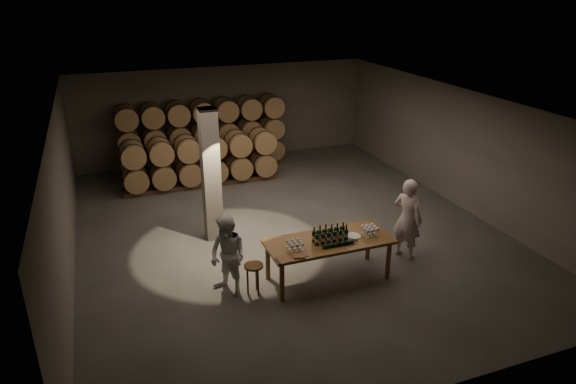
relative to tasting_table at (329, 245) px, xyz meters
name	(u,v)px	position (x,y,z in m)	size (l,w,h in m)	color
room	(211,176)	(-1.80, 2.70, 0.80)	(12.00, 12.00, 12.00)	#494744
tasting_table	(329,245)	(0.00, 0.00, 0.00)	(2.60, 1.10, 0.90)	brown
barrel_stack_back	(203,134)	(-0.96, 7.70, 0.40)	(5.48, 0.95, 2.31)	#55321D
barrel_stack_front	(201,159)	(-1.35, 6.30, 0.03)	(4.70, 0.95, 1.57)	#55321D
bottle_cluster	(330,235)	(0.01, -0.03, 0.23)	(0.74, 0.24, 0.35)	black
lying_bottles	(339,244)	(0.08, -0.29, 0.14)	(0.77, 0.08, 0.08)	black
glass_cluster_left	(295,243)	(-0.78, -0.08, 0.22)	(0.30, 0.30, 0.17)	silver
glass_cluster_right	(370,228)	(0.91, -0.06, 0.24)	(0.31, 0.31, 0.19)	silver
plate	(354,236)	(0.56, -0.03, 0.11)	(0.30, 0.30, 0.02)	white
notebook_near	(299,256)	(-0.82, -0.42, 0.12)	(0.22, 0.18, 0.03)	brown
notebook_corner	(283,260)	(-1.15, -0.45, 0.12)	(0.22, 0.28, 0.02)	brown
pen	(306,256)	(-0.70, -0.45, 0.11)	(0.01, 0.01, 0.13)	black
stool	(254,270)	(-1.61, 0.02, -0.27)	(0.38, 0.38, 0.64)	#55321D
person_man	(407,219)	(2.02, 0.24, 0.14)	(0.68, 0.45, 1.88)	beige
person_woman	(228,256)	(-2.07, 0.19, 0.04)	(0.81, 0.63, 1.68)	silver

